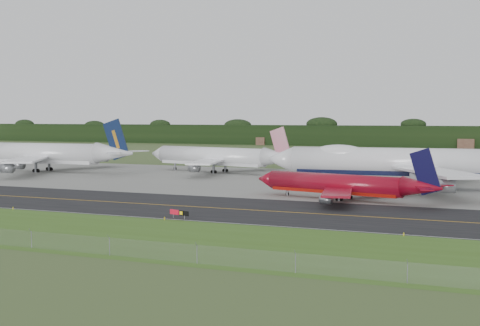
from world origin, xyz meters
The scene contains 16 objects.
ground centered at (0.00, 0.00, 0.00)m, with size 600.00×600.00×0.00m, color #3F4D24.
grass_verge centered at (0.00, -35.00, 0.01)m, with size 400.00×30.00×0.01m, color #3B5E1B.
taxiway centered at (0.00, -4.00, 0.01)m, with size 400.00×32.00×0.02m, color black.
apron centered at (0.00, 51.00, 0.01)m, with size 400.00×78.00×0.01m, color gray.
taxiway_centreline centered at (0.00, -4.00, 0.03)m, with size 400.00×0.40×0.00m, color orange.
taxiway_edge_line centered at (0.00, -19.50, 0.03)m, with size 400.00×0.25×0.00m, color silver.
perimeter_fence centered at (0.00, -48.00, 1.10)m, with size 320.00×0.10×320.00m.
horizon_treeline centered at (0.00, 273.76, 5.47)m, with size 700.00×25.00×12.00m.
jet_ba_747 centered at (28.40, 45.47, 6.17)m, with size 72.10×59.44×18.12m.
jet_red_737 centered at (19.26, 17.23, 3.10)m, with size 41.23×33.04×11.22m.
jet_navy_gold centered at (-85.31, 51.35, 5.46)m, with size 64.35×55.99×16.60m.
jet_star_tail centered at (-32.56, 68.98, 4.77)m, with size 53.92×44.38×14.31m.
taxiway_sign centered at (-0.03, -18.42, 1.01)m, with size 4.15×1.46×1.43m.
edge_marker_left centered at (-33.39, -20.50, 0.25)m, with size 0.16×0.16×0.50m, color yellow.
edge_marker_center centered at (-1.64, -20.50, 0.25)m, with size 0.16×0.16×0.50m, color yellow.
edge_marker_right centered at (37.31, -20.50, 0.25)m, with size 0.16×0.16×0.50m, color yellow.
Camera 1 is at (52.20, -116.72, 17.00)m, focal length 50.00 mm.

